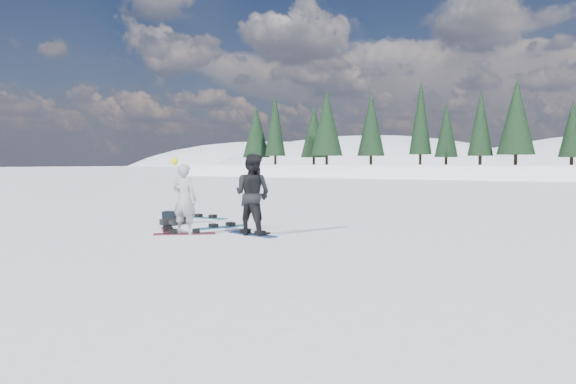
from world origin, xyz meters
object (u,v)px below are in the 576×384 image
at_px(gear_bag, 171,216).
at_px(snowboard_loose_b, 168,230).
at_px(snowboarder_woman, 184,199).
at_px(snowboarder_man, 252,195).
at_px(snowboard_loose_c, 206,218).
at_px(seated_rider, 183,212).
at_px(snowboard_loose_a, 222,227).

distance_m(gear_bag, snowboard_loose_b, 2.45).
relative_size(snowboarder_woman, snowboarder_man, 0.95).
height_order(gear_bag, snowboard_loose_c, gear_bag).
distance_m(snowboarder_man, seated_rider, 3.50).
bearing_deg(snowboarder_man, snowboarder_woman, 25.53).
xyz_separation_m(snowboarder_woman, snowboard_loose_b, (-0.83, 0.29, -0.87)).
bearing_deg(gear_bag, snowboard_loose_a, -12.46).
height_order(seated_rider, snowboard_loose_a, seated_rider).
relative_size(snowboard_loose_a, snowboard_loose_b, 1.00).
bearing_deg(snowboard_loose_c, snowboarder_man, -38.51).
bearing_deg(seated_rider, snowboarder_man, -15.08).
bearing_deg(snowboarder_man, seated_rider, -20.43).
relative_size(snowboarder_woman, snowboard_loose_b, 1.26).
xyz_separation_m(seated_rider, snowboard_loose_b, (0.91, -1.59, -0.31)).
bearing_deg(snowboarder_man, snowboard_loose_b, 9.99).
height_order(gear_bag, snowboard_loose_a, gear_bag).
relative_size(seated_rider, snowboard_loose_a, 0.69).
relative_size(snowboarder_woman, seated_rider, 1.83).
distance_m(gear_bag, snowboard_loose_c, 1.28).
height_order(snowboarder_man, gear_bag, snowboarder_man).
bearing_deg(snowboard_loose_c, snowboarder_woman, -60.52).
bearing_deg(snowboard_loose_b, snowboard_loose_a, 104.88).
xyz_separation_m(snowboard_loose_b, snowboard_loose_c, (-1.30, 3.09, 0.00)).
distance_m(snowboarder_man, gear_bag, 4.26).
xyz_separation_m(snowboarder_woman, gear_bag, (-2.44, 2.14, -0.73)).
height_order(snowboarder_man, snowboard_loose_a, snowboarder_man).
bearing_deg(gear_bag, snowboard_loose_b, -48.95).
distance_m(snowboard_loose_a, snowboard_loose_b, 1.52).
distance_m(snowboarder_woman, snowboard_loose_a, 1.84).
height_order(snowboarder_woman, snowboard_loose_a, snowboarder_woman).
distance_m(seated_rider, snowboard_loose_c, 1.58).
xyz_separation_m(gear_bag, snowboard_loose_b, (1.61, -1.85, -0.14)).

